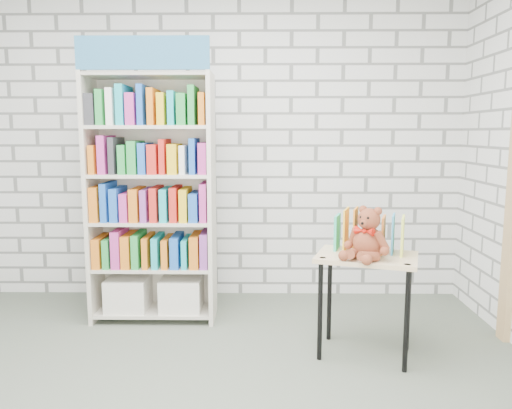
{
  "coord_description": "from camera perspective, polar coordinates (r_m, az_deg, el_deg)",
  "views": [
    {
      "loc": [
        0.44,
        -2.59,
        1.52
      ],
      "look_at": [
        0.39,
        0.95,
        1.01
      ],
      "focal_mm": 35.0,
      "sensor_mm": 36.0,
      "label": 1
    }
  ],
  "objects": [
    {
      "name": "ground",
      "position": [
        3.03,
        -8.32,
        -21.91
      ],
      "size": [
        4.5,
        4.5,
        0.0
      ],
      "primitive_type": "plane",
      "color": "#51594B",
      "rests_on": "ground"
    },
    {
      "name": "room_shell",
      "position": [
        2.64,
        -9.14,
        13.93
      ],
      "size": [
        4.52,
        4.02,
        2.81
      ],
      "color": "silver",
      "rests_on": "ground"
    },
    {
      "name": "bookshelf",
      "position": [
        4.07,
        -11.76,
        0.89
      ],
      "size": [
        0.99,
        0.38,
        2.22
      ],
      "color": "beige",
      "rests_on": "ground"
    },
    {
      "name": "display_table",
      "position": [
        3.47,
        12.5,
        -7.23
      ],
      "size": [
        0.76,
        0.63,
        0.7
      ],
      "color": "#D9B382",
      "rests_on": "ground"
    },
    {
      "name": "table_books",
      "position": [
        3.52,
        12.8,
        -3.1
      ],
      "size": [
        0.5,
        0.33,
        0.27
      ],
      "color": "#2BBC9A",
      "rests_on": "display_table"
    },
    {
      "name": "teddy_bear",
      "position": [
        3.32,
        12.59,
        -3.75
      ],
      "size": [
        0.33,
        0.33,
        0.34
      ],
      "color": "brown",
      "rests_on": "display_table"
    }
  ]
}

